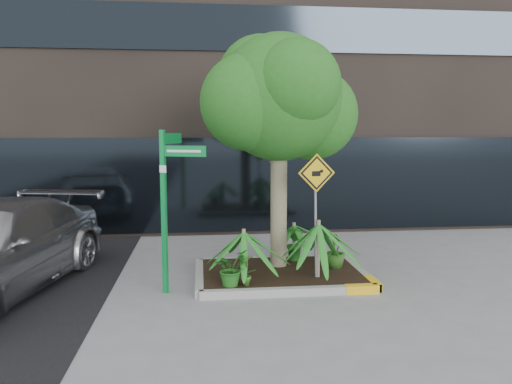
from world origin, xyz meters
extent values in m
plane|color=gray|center=(0.00, 0.00, 0.00)|extent=(80.00, 80.00, 0.00)
cube|color=#9E9E99|center=(0.20, 1.40, 0.07)|extent=(3.20, 0.15, 0.15)
cube|color=#9E9E99|center=(0.20, -0.80, 0.07)|extent=(3.20, 0.15, 0.15)
cube|color=#9E9E99|center=(-1.40, 0.30, 0.07)|extent=(0.15, 2.20, 0.15)
cube|color=#9E9E99|center=(1.80, 0.30, 0.07)|extent=(0.15, 2.20, 0.15)
cube|color=yellow|center=(1.50, -0.80, 0.07)|extent=(0.60, 0.17, 0.15)
cube|color=black|center=(0.20, 0.30, 0.12)|extent=(3.05, 2.05, 0.06)
cylinder|color=gray|center=(0.22, 0.69, 1.56)|extent=(0.33, 0.33, 3.13)
cylinder|color=gray|center=(0.32, 0.69, 2.71)|extent=(0.59, 0.17, 1.02)
sphere|color=#2A631C|center=(0.22, 0.69, 3.55)|extent=(2.50, 2.50, 2.50)
sphere|color=#2A631C|center=(0.95, 1.00, 3.23)|extent=(1.88, 1.88, 1.88)
sphere|color=#2A631C|center=(-0.41, 0.48, 3.44)|extent=(1.88, 1.88, 1.88)
sphere|color=#2A631C|center=(0.42, 0.06, 3.75)|extent=(1.67, 1.67, 1.67)
sphere|color=#2A631C|center=(-0.10, 1.21, 3.96)|extent=(1.77, 1.77, 1.77)
cylinder|color=gray|center=(0.84, -0.19, 0.69)|extent=(0.07, 0.07, 1.09)
cylinder|color=gray|center=(-0.55, 0.02, 0.60)|extent=(0.07, 0.07, 0.91)
cylinder|color=gray|center=(0.61, 1.09, 0.55)|extent=(0.07, 0.07, 0.81)
imported|color=#1E5E1A|center=(-0.84, -0.55, 0.47)|extent=(0.81, 0.81, 0.64)
imported|color=#2B5D1B|center=(1.33, 0.41, 0.51)|extent=(0.56, 0.56, 0.72)
imported|color=#346E22|center=(-0.56, -0.55, 0.44)|extent=(0.43, 0.43, 0.58)
imported|color=#1F6C1F|center=(0.63, 1.01, 0.52)|extent=(0.56, 0.56, 0.75)
cube|color=#0C8B3C|center=(-2.00, -0.37, 1.46)|extent=(0.11, 0.11, 2.92)
cube|color=#0C8B3C|center=(-1.63, -0.52, 2.55)|extent=(0.77, 0.32, 0.19)
cube|color=#0C8B3C|center=(-1.86, 0.00, 2.76)|extent=(0.32, 0.77, 0.19)
cube|color=white|center=(-1.63, -0.53, 2.55)|extent=(0.58, 0.23, 0.04)
cube|color=white|center=(-1.87, 0.00, 2.76)|extent=(0.23, 0.58, 0.04)
cube|color=white|center=(-2.00, -0.42, 2.24)|extent=(0.12, 0.05, 0.13)
cylinder|color=slate|center=(0.79, -0.14, 1.22)|extent=(0.07, 0.19, 2.14)
cube|color=#E4B50B|center=(0.79, -0.16, 2.12)|extent=(0.71, 0.11, 0.72)
cube|color=black|center=(0.79, -0.18, 2.12)|extent=(0.63, 0.08, 0.64)
cube|color=#E4B50B|center=(0.79, -0.18, 2.12)|extent=(0.54, 0.07, 0.54)
cube|color=black|center=(0.78, -0.19, 2.11)|extent=(0.17, 0.02, 0.10)
camera|label=1|loc=(-1.34, -9.18, 2.92)|focal=35.00mm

